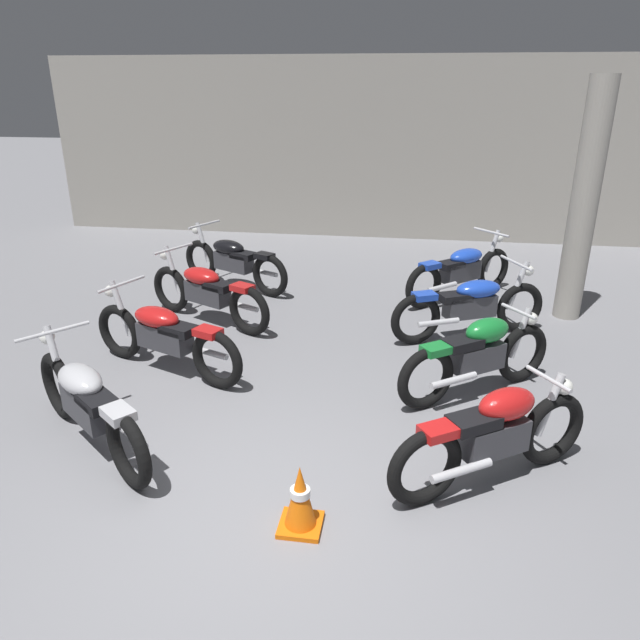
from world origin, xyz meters
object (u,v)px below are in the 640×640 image
Objects in this scene: motorcycle_left_row_3 at (233,260)px; traffic_cone at (300,499)px; motorcycle_right_row_2 at (471,305)px; motorcycle_right_row_3 at (461,270)px; support_pillar at (584,204)px; motorcycle_left_row_0 at (88,403)px; motorcycle_left_row_2 at (207,291)px; motorcycle_right_row_1 at (478,355)px; motorcycle_right_row_0 at (495,434)px; motorcycle_left_row_1 at (164,335)px.

traffic_cone is at bearing -68.55° from motorcycle_left_row_3.
motorcycle_right_row_3 is at bearing 91.10° from motorcycle_right_row_2.
support_pillar is at bearing 58.72° from traffic_cone.
motorcycle_left_row_2 is at bearing 88.95° from motorcycle_left_row_0.
motorcycle_right_row_2 is at bearing -88.90° from motorcycle_right_row_3.
support_pillar reaches higher than motorcycle_left_row_2.
support_pillar is 3.14m from motorcycle_right_row_1.
motorcycle_right_row_0 is (3.47, -3.03, 0.01)m from motorcycle_left_row_2.
motorcycle_left_row_1 is 1.03× the size of motorcycle_left_row_2.
motorcycle_right_row_0 is 1.52m from motorcycle_right_row_1.
motorcycle_left_row_2 and motorcycle_right_row_2 have the same top height.
traffic_cone is at bearing -49.08° from motorcycle_left_row_1.
motorcycle_left_row_2 is (-4.95, -1.02, -1.15)m from support_pillar.
motorcycle_left_row_2 is 1.51m from motorcycle_left_row_3.
support_pillar is 1.93× the size of motorcycle_right_row_3.
motorcycle_right_row_0 is at bearing -110.10° from support_pillar.
support_pillar is 1.56× the size of motorcycle_left_row_1.
motorcycle_left_row_0 is at bearing -89.69° from motorcycle_left_row_3.
motorcycle_left_row_1 is at bearing 156.28° from motorcycle_right_row_0.
motorcycle_left_row_3 is 5.76m from motorcycle_right_row_0.
motorcycle_left_row_1 is at bearing -88.15° from motorcycle_left_row_3.
motorcycle_left_row_1 is 3.45m from motorcycle_right_row_1.
motorcycle_left_row_3 reaches higher than traffic_cone.
support_pillar is 2.09m from motorcycle_right_row_2.
motorcycle_left_row_1 is at bearing -179.88° from motorcycle_right_row_1.
support_pillar reaches higher than motorcycle_right_row_2.
support_pillar is at bearing 59.67° from motorcycle_right_row_1.
motorcycle_left_row_0 is 0.88× the size of motorcycle_right_row_2.
motorcycle_right_row_1 is (3.47, -1.51, 0.01)m from motorcycle_left_row_2.
support_pillar is at bearing 27.20° from motorcycle_left_row_1.
motorcycle_left_row_0 is 1.07× the size of motorcycle_right_row_3.
motorcycle_left_row_3 is at bearing 157.60° from motorcycle_right_row_2.
motorcycle_left_row_1 and motorcycle_right_row_3 have the same top height.
motorcycle_right_row_3 is (3.57, 0.03, 0.00)m from motorcycle_left_row_3.
motorcycle_right_row_1 is 3.05m from motorcycle_right_row_3.
motorcycle_left_row_3 is 0.99× the size of motorcycle_right_row_2.
support_pillar is 1.61× the size of motorcycle_left_row_2.
motorcycle_right_row_1 is at bearing 89.86° from motorcycle_right_row_0.
motorcycle_left_row_3 is at bearing 139.65° from motorcycle_right_row_1.
motorcycle_left_row_0 and motorcycle_right_row_3 have the same top height.
motorcycle_left_row_1 is at bearing 130.92° from traffic_cone.
motorcycle_right_row_3 is (0.02, 4.57, -0.01)m from motorcycle_right_row_0.
traffic_cone is (2.01, -3.82, -0.19)m from motorcycle_left_row_2.
motorcycle_left_row_2 is 3.81m from motorcycle_right_row_3.
motorcycle_right_row_2 is at bearing 89.12° from motorcycle_right_row_0.
motorcycle_left_row_1 is at bearing -152.80° from support_pillar.
motorcycle_right_row_0 is at bearing -90.88° from motorcycle_right_row_2.
motorcycle_left_row_2 and motorcycle_right_row_3 have the same top height.
motorcycle_right_row_0 is (3.45, -1.52, 0.01)m from motorcycle_left_row_1.
motorcycle_left_row_0 is (-5.01, -4.08, -1.15)m from support_pillar.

